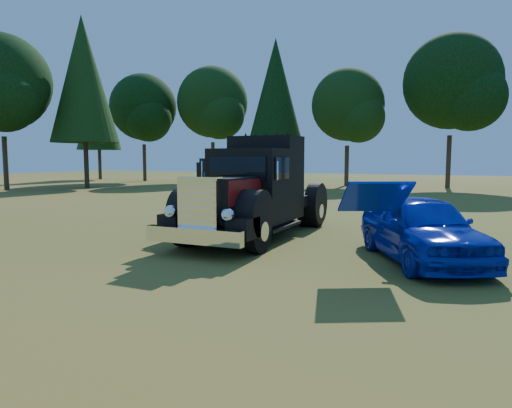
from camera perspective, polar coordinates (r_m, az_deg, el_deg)
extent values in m
plane|color=#385619|center=(10.86, -4.89, -6.65)|extent=(120.00, 120.00, 0.00)
cylinder|color=#2D2116|center=(54.09, -18.95, 5.22)|extent=(0.36, 0.36, 4.32)
cone|color=black|center=(54.36, -19.14, 11.18)|extent=(4.80, 4.80, 9.00)
cylinder|color=#2D2116|center=(48.74, -13.76, 5.03)|extent=(0.36, 0.36, 3.78)
sphere|color=black|center=(49.02, -13.92, 11.67)|extent=(6.72, 6.72, 6.72)
sphere|color=black|center=(47.47, -13.31, 10.36)|extent=(4.62, 4.62, 4.62)
cylinder|color=#2D2116|center=(46.45, -5.39, 5.26)|extent=(0.36, 0.36, 3.96)
sphere|color=black|center=(46.79, -5.46, 12.55)|extent=(7.04, 7.04, 7.04)
sphere|color=black|center=(45.24, -4.54, 11.11)|extent=(4.84, 4.84, 4.84)
cylinder|color=#2D2116|center=(42.91, 2.42, 5.72)|extent=(0.36, 0.36, 4.68)
cone|color=black|center=(43.35, 2.46, 13.83)|extent=(5.20, 5.20, 9.75)
cylinder|color=#2D2116|center=(39.81, 11.26, 4.71)|extent=(0.36, 0.36, 3.42)
sphere|color=black|center=(40.06, 11.41, 12.07)|extent=(6.08, 6.08, 6.08)
sphere|color=black|center=(38.96, 12.77, 10.54)|extent=(4.18, 4.18, 4.18)
cylinder|color=#2D2116|center=(39.24, 22.92, 4.89)|extent=(0.36, 0.36, 4.14)
sphere|color=black|center=(39.69, 23.28, 13.88)|extent=(7.36, 7.36, 7.36)
sphere|color=black|center=(38.57, 25.26, 11.98)|extent=(5.06, 5.06, 5.06)
cylinder|color=#2D2116|center=(38.51, -20.47, 5.37)|extent=(0.36, 0.36, 4.68)
cone|color=black|center=(39.00, -20.79, 14.38)|extent=(5.20, 5.20, 9.75)
cylinder|color=#2D2116|center=(38.93, -28.82, 4.50)|extent=(0.36, 0.36, 3.96)
sphere|color=black|center=(39.33, -29.25, 13.17)|extent=(7.04, 7.04, 7.04)
sphere|color=black|center=(37.59, -29.04, 11.53)|extent=(4.84, 4.84, 4.84)
cylinder|color=black|center=(12.18, -8.86, -2.72)|extent=(0.32, 1.10, 1.10)
cylinder|color=black|center=(11.17, 0.18, -3.41)|extent=(0.32, 1.10, 1.10)
cylinder|color=black|center=(16.37, 0.45, -0.50)|extent=(0.32, 1.10, 1.10)
cylinder|color=black|center=(15.63, 7.49, -0.85)|extent=(0.32, 1.10, 1.10)
cylinder|color=black|center=(16.24, 1.51, -0.56)|extent=(0.32, 1.10, 1.10)
cylinder|color=black|center=(15.73, 6.34, -0.79)|extent=(0.32, 1.10, 1.10)
cube|color=black|center=(13.94, 0.68, -1.30)|extent=(1.60, 6.40, 0.28)
cube|color=white|center=(10.58, -7.84, -3.97)|extent=(2.50, 0.22, 0.36)
cube|color=white|center=(10.74, -7.03, -0.05)|extent=(1.05, 0.30, 1.30)
cube|color=black|center=(11.64, -4.32, 0.66)|extent=(1.35, 1.80, 1.10)
cube|color=maroon|center=(11.97, -7.22, 1.73)|extent=(0.02, 1.80, 0.60)
cube|color=maroon|center=(11.31, -1.27, 1.55)|extent=(0.02, 1.80, 0.60)
cylinder|color=black|center=(12.08, -8.49, -0.87)|extent=(0.55, 1.24, 1.24)
cylinder|color=black|center=(11.16, -0.29, -1.35)|extent=(0.55, 1.24, 1.24)
sphere|color=white|center=(11.13, -10.63, -0.94)|extent=(0.32, 0.32, 0.32)
sphere|color=white|center=(10.32, -3.53, -1.38)|extent=(0.32, 0.32, 0.32)
cube|color=black|center=(13.00, -1.02, 2.31)|extent=(2.05, 1.30, 2.10)
cube|color=black|center=(12.38, -2.37, 4.45)|extent=(1.70, 0.05, 0.65)
cube|color=black|center=(14.17, 1.26, 3.40)|extent=(2.05, 1.30, 2.50)
cube|color=black|center=(15.74, 3.64, 0.70)|extent=(2.00, 2.00, 0.35)
cube|color=black|center=(14.18, -5.83, 2.16)|extent=(1.08, 0.34, 1.50)
cube|color=maroon|center=(14.24, -5.77, 1.57)|extent=(0.83, 0.24, 0.75)
imported|color=#071D9D|center=(10.94, 19.96, -2.83)|extent=(3.65, 4.80, 1.52)
cube|color=#071D9D|center=(9.46, 14.65, 0.85)|extent=(1.58, 1.42, 0.67)
imported|color=#1E2346|center=(13.93, -5.73, 0.12)|extent=(0.78, 0.85, 1.94)
imported|color=navy|center=(15.05, -4.13, 0.64)|extent=(1.23, 1.20, 1.99)
imported|color=#093633|center=(37.32, -1.44, 3.30)|extent=(2.52, 4.83, 1.52)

